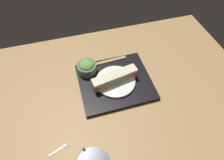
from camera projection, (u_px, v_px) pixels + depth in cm
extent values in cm
cube|color=tan|center=(119.00, 95.00, 96.76)|extent=(140.00, 100.00, 3.00)
cube|color=black|center=(115.00, 82.00, 98.74)|extent=(36.37, 32.10, 1.93)
cylinder|color=white|center=(115.00, 82.00, 96.80)|extent=(20.06, 20.06, 1.36)
cube|color=#EFE5C1|center=(129.00, 74.00, 97.81)|extent=(7.93, 6.01, 1.54)
cube|color=#B74C42|center=(129.00, 72.00, 96.44)|extent=(8.22, 6.24, 1.93)
cube|color=#EFE5C1|center=(129.00, 70.00, 95.06)|extent=(7.93, 6.01, 1.54)
cube|color=beige|center=(119.00, 78.00, 96.44)|extent=(7.93, 6.01, 1.36)
cube|color=#669347|center=(120.00, 76.00, 95.02)|extent=(8.20, 6.43, 2.22)
cube|color=beige|center=(120.00, 74.00, 93.61)|extent=(7.93, 6.01, 1.36)
cube|color=beige|center=(110.00, 82.00, 95.05)|extent=(7.93, 6.01, 1.22)
cube|color=#669347|center=(110.00, 79.00, 93.53)|extent=(8.15, 6.34, 2.63)
cube|color=beige|center=(110.00, 77.00, 92.01)|extent=(7.93, 6.01, 1.22)
cube|color=#EFE5C1|center=(100.00, 86.00, 93.57)|extent=(7.93, 6.01, 1.33)
cube|color=#CC6B4C|center=(100.00, 83.00, 92.13)|extent=(8.09, 6.22, 2.30)
cube|color=#EFE5C1|center=(100.00, 81.00, 90.69)|extent=(7.93, 6.01, 1.33)
cylinder|color=#4C6051|center=(87.00, 68.00, 99.88)|extent=(10.01, 10.01, 4.94)
ellipsoid|color=#6BA84C|center=(86.00, 65.00, 97.92)|extent=(7.73, 7.73, 4.25)
cube|color=tan|center=(108.00, 60.00, 106.15)|extent=(21.11, 1.72, 0.70)
cube|color=tan|center=(109.00, 62.00, 105.61)|extent=(21.11, 1.72, 0.70)
cylinder|color=black|center=(92.00, 160.00, 70.80)|extent=(7.60, 7.60, 0.40)
torus|color=#333842|center=(86.00, 152.00, 74.75)|extent=(2.28, 3.73, 3.74)
cube|color=silver|center=(57.00, 151.00, 78.15)|extent=(6.95, 2.76, 0.50)
ellipsoid|color=silver|center=(65.00, 145.00, 79.26)|extent=(3.29, 2.79, 0.80)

